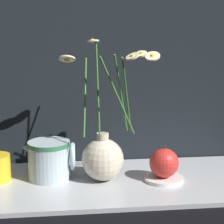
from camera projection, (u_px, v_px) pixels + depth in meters
name	position (u px, v px, depth m)	size (l,w,h in m)	color
ground_plane	(116.00, 184.00, 1.06)	(6.00, 6.00, 0.00)	black
shelf	(116.00, 182.00, 1.06)	(0.79, 0.35, 0.01)	#B2B7BC
vase_with_flowers	(103.00, 156.00, 1.04)	(0.27, 0.18, 0.39)	beige
ceramic_pitcher	(50.00, 158.00, 1.06)	(0.14, 0.12, 0.12)	silver
saucer_plate	(164.00, 179.00, 1.05)	(0.11, 0.11, 0.01)	white
orange_fruit	(164.00, 163.00, 1.04)	(0.08, 0.08, 0.09)	red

